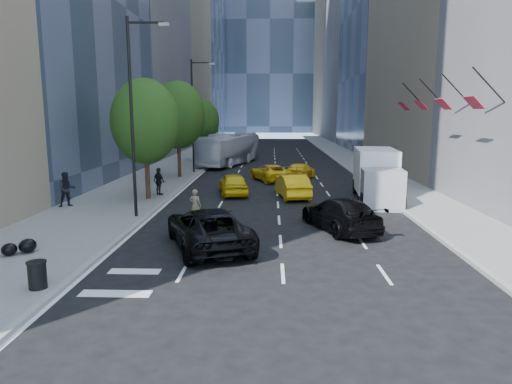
{
  "coord_description": "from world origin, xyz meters",
  "views": [
    {
      "loc": [
        0.58,
        -19.13,
        5.49
      ],
      "look_at": [
        -0.18,
        3.26,
        1.6
      ],
      "focal_mm": 32.0,
      "sensor_mm": 36.0,
      "label": 1
    }
  ],
  "objects_px": {
    "black_sedan_lincoln": "(208,228)",
    "trash_can": "(37,275)",
    "skateboarder": "(195,208)",
    "black_sedan_mercedes": "(340,214)",
    "box_truck": "(377,175)",
    "city_bus": "(230,149)"
  },
  "relations": [
    {
      "from": "skateboarder",
      "to": "box_truck",
      "type": "relative_size",
      "value": 0.24
    },
    {
      "from": "skateboarder",
      "to": "city_bus",
      "type": "distance_m",
      "value": 26.64
    },
    {
      "from": "skateboarder",
      "to": "trash_can",
      "type": "relative_size",
      "value": 2.01
    },
    {
      "from": "black_sedan_lincoln",
      "to": "city_bus",
      "type": "height_order",
      "value": "city_bus"
    },
    {
      "from": "skateboarder",
      "to": "box_truck",
      "type": "xyz_separation_m",
      "value": [
        10.43,
        6.54,
        0.81
      ]
    },
    {
      "from": "black_sedan_lincoln",
      "to": "black_sedan_mercedes",
      "type": "xyz_separation_m",
      "value": [
        5.86,
        3.08,
        -0.05
      ]
    },
    {
      "from": "black_sedan_mercedes",
      "to": "trash_can",
      "type": "relative_size",
      "value": 6.48
    },
    {
      "from": "black_sedan_lincoln",
      "to": "trash_can",
      "type": "distance_m",
      "value": 6.8
    },
    {
      "from": "trash_can",
      "to": "black_sedan_mercedes",
      "type": "bearing_deg",
      "value": 37.69
    },
    {
      "from": "black_sedan_mercedes",
      "to": "trash_can",
      "type": "height_order",
      "value": "black_sedan_mercedes"
    },
    {
      "from": "city_bus",
      "to": "trash_can",
      "type": "relative_size",
      "value": 14.6
    },
    {
      "from": "skateboarder",
      "to": "black_sedan_mercedes",
      "type": "distance_m",
      "value": 7.12
    },
    {
      "from": "city_bus",
      "to": "trash_can",
      "type": "distance_m",
      "value": 35.74
    },
    {
      "from": "trash_can",
      "to": "box_truck",
      "type": "bearing_deg",
      "value": 48.33
    },
    {
      "from": "black_sedan_lincoln",
      "to": "trash_can",
      "type": "bearing_deg",
      "value": 27.0
    },
    {
      "from": "black_sedan_mercedes",
      "to": "city_bus",
      "type": "height_order",
      "value": "city_bus"
    },
    {
      "from": "skateboarder",
      "to": "box_truck",
      "type": "height_order",
      "value": "box_truck"
    },
    {
      "from": "black_sedan_mercedes",
      "to": "city_bus",
      "type": "distance_m",
      "value": 28.62
    },
    {
      "from": "skateboarder",
      "to": "city_bus",
      "type": "height_order",
      "value": "city_bus"
    },
    {
      "from": "trash_can",
      "to": "skateboarder",
      "type": "bearing_deg",
      "value": 69.3
    },
    {
      "from": "black_sedan_lincoln",
      "to": "black_sedan_mercedes",
      "type": "relative_size",
      "value": 1.11
    },
    {
      "from": "black_sedan_mercedes",
      "to": "skateboarder",
      "type": "bearing_deg",
      "value": -25.85
    }
  ]
}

